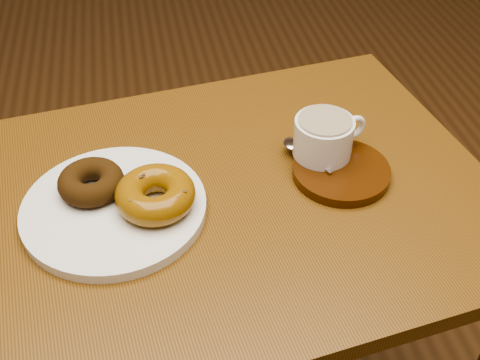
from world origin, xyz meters
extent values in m
cube|color=brown|center=(0.14, 0.12, 0.71)|extent=(0.85, 0.68, 0.03)
cylinder|color=#4E2F16|center=(-0.24, 0.32, 0.35)|extent=(0.04, 0.04, 0.70)
cylinder|color=#4E2F16|center=(0.45, 0.42, 0.35)|extent=(0.04, 0.04, 0.70)
cylinder|color=white|center=(-0.02, 0.11, 0.74)|extent=(0.31, 0.31, 0.02)
torus|color=#37210B|center=(-0.05, 0.14, 0.76)|extent=(0.11, 0.11, 0.03)
torus|color=#86580E|center=(0.04, 0.10, 0.76)|extent=(0.14, 0.14, 0.04)
cube|color=#493318|center=(0.07, 0.10, 0.78)|extent=(0.01, 0.00, 0.00)
cube|color=#493318|center=(0.07, 0.11, 0.78)|extent=(0.01, 0.01, 0.00)
cube|color=#493318|center=(0.06, 0.12, 0.78)|extent=(0.01, 0.01, 0.00)
cube|color=#493318|center=(0.04, 0.13, 0.78)|extent=(0.01, 0.01, 0.00)
cube|color=#493318|center=(0.03, 0.13, 0.78)|extent=(0.01, 0.01, 0.00)
cube|color=#493318|center=(0.01, 0.12, 0.78)|extent=(0.01, 0.01, 0.00)
cube|color=#493318|center=(0.01, 0.10, 0.78)|extent=(0.01, 0.01, 0.00)
cube|color=#493318|center=(0.01, 0.09, 0.78)|extent=(0.01, 0.01, 0.00)
cube|color=#493318|center=(0.01, 0.07, 0.78)|extent=(0.01, 0.01, 0.00)
cube|color=#493318|center=(0.03, 0.06, 0.78)|extent=(0.01, 0.01, 0.00)
cube|color=#493318|center=(0.04, 0.06, 0.78)|extent=(0.01, 0.01, 0.00)
cube|color=#493318|center=(0.06, 0.07, 0.78)|extent=(0.01, 0.01, 0.00)
cube|color=#493318|center=(0.07, 0.08, 0.78)|extent=(0.01, 0.01, 0.00)
cylinder|color=#391B07|center=(0.31, 0.13, 0.74)|extent=(0.19, 0.19, 0.02)
cylinder|color=white|center=(0.30, 0.16, 0.77)|extent=(0.09, 0.09, 0.06)
cylinder|color=brown|center=(0.30, 0.16, 0.80)|extent=(0.08, 0.08, 0.00)
torus|color=white|center=(0.35, 0.18, 0.78)|extent=(0.04, 0.02, 0.04)
ellipsoid|color=silver|center=(0.25, 0.19, 0.75)|extent=(0.02, 0.03, 0.01)
cube|color=silver|center=(0.28, 0.15, 0.75)|extent=(0.04, 0.08, 0.00)
camera|label=1|loc=(0.04, -0.51, 1.31)|focal=45.00mm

